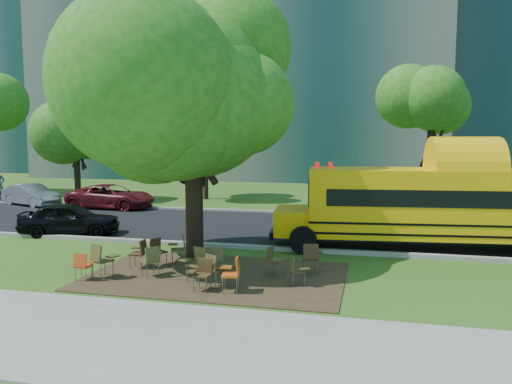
% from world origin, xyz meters
% --- Properties ---
extents(ground, '(160.00, 160.00, 0.00)m').
position_xyz_m(ground, '(0.00, 0.00, 0.00)').
color(ground, '#345B1C').
rests_on(ground, ground).
extents(sidewalk, '(60.00, 4.00, 0.04)m').
position_xyz_m(sidewalk, '(0.00, -5.00, 0.02)').
color(sidewalk, gray).
rests_on(sidewalk, ground).
extents(dirt_patch, '(7.00, 4.50, 0.03)m').
position_xyz_m(dirt_patch, '(1.00, -0.50, 0.01)').
color(dirt_patch, '#382819').
rests_on(dirt_patch, ground).
extents(asphalt_road, '(80.00, 8.00, 0.04)m').
position_xyz_m(asphalt_road, '(0.00, 7.00, 0.02)').
color(asphalt_road, black).
rests_on(asphalt_road, ground).
extents(kerb_near, '(80.00, 0.25, 0.14)m').
position_xyz_m(kerb_near, '(0.00, 3.00, 0.07)').
color(kerb_near, gray).
rests_on(kerb_near, ground).
extents(kerb_far, '(80.00, 0.25, 0.14)m').
position_xyz_m(kerb_far, '(0.00, 11.10, 0.07)').
color(kerb_far, gray).
rests_on(kerb_far, ground).
extents(building_main, '(38.00, 16.00, 22.00)m').
position_xyz_m(building_main, '(-8.00, 36.00, 11.00)').
color(building_main, slate).
rests_on(building_main, ground).
extents(building_left, '(26.00, 14.00, 20.00)m').
position_xyz_m(building_left, '(-38.00, 40.00, 10.00)').
color(building_left, slate).
rests_on(building_left, ground).
extents(bg_tree_0, '(5.20, 5.20, 7.18)m').
position_xyz_m(bg_tree_0, '(-12.00, 13.00, 4.57)').
color(bg_tree_0, black).
rests_on(bg_tree_0, ground).
extents(bg_tree_2, '(4.80, 4.80, 6.62)m').
position_xyz_m(bg_tree_2, '(-5.00, 16.00, 4.21)').
color(bg_tree_2, black).
rests_on(bg_tree_2, ground).
extents(bg_tree_3, '(5.60, 5.60, 7.84)m').
position_xyz_m(bg_tree_3, '(8.00, 14.00, 5.03)').
color(bg_tree_3, black).
rests_on(bg_tree_3, ground).
extents(main_tree, '(7.20, 7.20, 9.02)m').
position_xyz_m(main_tree, '(-0.36, 1.50, 5.41)').
color(main_tree, black).
rests_on(main_tree, ground).
extents(school_bus, '(11.49, 3.62, 2.76)m').
position_xyz_m(school_bus, '(7.95, 4.36, 1.60)').
color(school_bus, '#FFB608').
rests_on(school_bus, ground).
extents(chair_0, '(0.50, 0.47, 0.77)m').
position_xyz_m(chair_0, '(-2.30, -1.76, 0.48)').
color(chair_0, '#CE4015').
rests_on(chair_0, ground).
extents(chair_1, '(0.80, 0.63, 0.97)m').
position_xyz_m(chair_1, '(-1.92, -1.48, 0.60)').
color(chair_1, '#45421E').
rests_on(chair_1, ground).
extents(chair_2, '(0.60, 0.75, 0.88)m').
position_xyz_m(chair_2, '(-0.67, -1.01, 0.54)').
color(chair_2, brown).
rests_on(chair_2, ground).
extents(chair_3, '(0.72, 0.57, 0.91)m').
position_xyz_m(chair_3, '(0.65, -1.07, 0.56)').
color(chair_3, brown).
rests_on(chair_3, ground).
extents(chair_4, '(0.75, 0.59, 0.88)m').
position_xyz_m(chair_4, '(1.31, -1.54, 0.55)').
color(chair_4, '#453E1D').
rests_on(chair_4, ground).
extents(chair_5, '(0.56, 0.48, 0.82)m').
position_xyz_m(chair_5, '(1.08, -1.87, 0.51)').
color(chair_5, '#4C341B').
rests_on(chair_5, ground).
extents(chair_6, '(0.60, 0.60, 0.89)m').
position_xyz_m(chair_6, '(1.85, -1.82, 0.55)').
color(chair_6, '#C05214').
rests_on(chair_6, ground).
extents(chair_7, '(0.62, 0.52, 0.77)m').
position_xyz_m(chair_7, '(3.28, -0.92, 0.48)').
color(chair_7, '#493F1F').
rests_on(chair_7, ground).
extents(chair_8, '(0.53, 0.56, 0.86)m').
position_xyz_m(chair_8, '(-1.41, -0.25, 0.53)').
color(chair_8, '#452A18').
rests_on(chair_8, ground).
extents(chair_9, '(0.71, 0.61, 0.89)m').
position_xyz_m(chair_9, '(-0.45, 0.46, 0.55)').
color(chair_9, '#4A4220').
rests_on(chair_9, ground).
extents(chair_10, '(0.55, 0.70, 0.83)m').
position_xyz_m(chair_10, '(-1.05, 0.15, 0.51)').
color(chair_10, '#432A18').
rests_on(chair_10, ground).
extents(chair_11, '(0.56, 0.70, 0.84)m').
position_xyz_m(chair_11, '(0.97, -0.43, 0.52)').
color(chair_11, brown).
rests_on(chair_11, ground).
extents(chair_12, '(0.50, 0.64, 0.83)m').
position_xyz_m(chair_12, '(2.54, -0.18, 0.51)').
color(chair_12, '#4B4220').
rests_on(chair_12, ground).
extents(chair_13, '(0.62, 0.66, 0.91)m').
position_xyz_m(chair_13, '(3.54, 0.22, 0.57)').
color(chair_13, '#402916').
rests_on(chair_13, ground).
extents(black_car, '(4.05, 2.48, 1.29)m').
position_xyz_m(black_car, '(-6.41, 3.80, 0.64)').
color(black_car, black).
rests_on(black_car, ground).
extents(bg_car_silver, '(3.96, 2.43, 1.23)m').
position_xyz_m(bg_car_silver, '(-13.54, 10.80, 0.62)').
color(bg_car_silver, gray).
rests_on(bg_car_silver, ground).
extents(bg_car_red, '(4.76, 2.27, 1.31)m').
position_xyz_m(bg_car_red, '(-8.57, 10.80, 0.65)').
color(bg_car_red, '#550E16').
rests_on(bg_car_red, ground).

